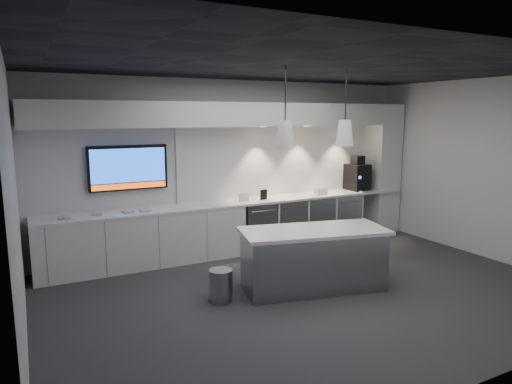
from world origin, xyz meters
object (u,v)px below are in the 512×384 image
wall_tv (128,168)px  coffee_machine (357,176)px  island (313,259)px  bin (221,285)px

wall_tv → coffee_machine: (4.46, -0.25, -0.38)m
island → coffee_machine: size_ratio=3.12×
wall_tv → island: (1.98, -2.34, -1.13)m
wall_tv → island: wall_tv is taller
wall_tv → bin: (0.67, -2.17, -1.35)m
wall_tv → coffee_machine: bearing=-3.2°
bin → coffee_machine: size_ratio=0.62×
island → bin: bearing=-174.6°
wall_tv → coffee_machine: 4.49m
island → bin: island is taller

